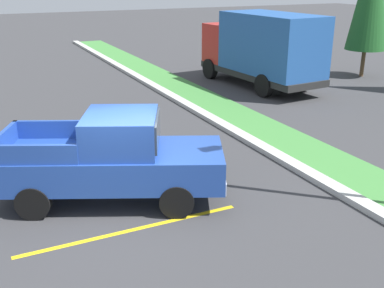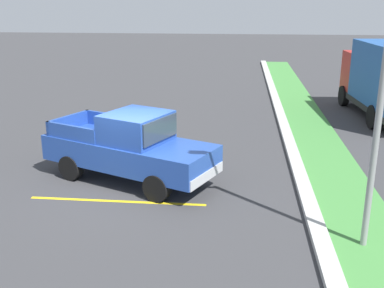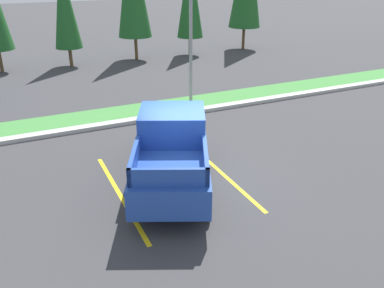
% 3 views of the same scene
% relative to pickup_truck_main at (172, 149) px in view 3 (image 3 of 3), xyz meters
% --- Properties ---
extents(ground_plane, '(120.00, 120.00, 0.00)m').
position_rel_pickup_truck_main_xyz_m(ground_plane, '(0.65, 0.04, -1.04)').
color(ground_plane, '#38383A').
extents(parking_line_near, '(0.12, 4.80, 0.01)m').
position_rel_pickup_truck_main_xyz_m(parking_line_near, '(-1.57, -0.05, -1.04)').
color(parking_line_near, yellow).
rests_on(parking_line_near, ground).
extents(parking_line_far, '(0.12, 4.80, 0.01)m').
position_rel_pickup_truck_main_xyz_m(parking_line_far, '(1.53, -0.05, -1.04)').
color(parking_line_far, yellow).
rests_on(parking_line_far, ground).
extents(curb_strip, '(56.00, 0.40, 0.15)m').
position_rel_pickup_truck_main_xyz_m(curb_strip, '(0.65, 5.04, -0.97)').
color(curb_strip, '#B2B2AD').
rests_on(curb_strip, ground).
extents(grass_median, '(56.00, 1.80, 0.06)m').
position_rel_pickup_truck_main_xyz_m(grass_median, '(0.65, 6.14, -1.01)').
color(grass_median, '#42843D').
rests_on(grass_median, ground).
extents(pickup_truck_main, '(3.87, 5.53, 2.10)m').
position_rel_pickup_truck_main_xyz_m(pickup_truck_main, '(0.00, 0.00, 0.00)').
color(pickup_truck_main, black).
rests_on(pickup_truck_main, ground).
extents(street_light, '(0.24, 1.49, 6.35)m').
position_rel_pickup_truck_main_xyz_m(street_light, '(3.31, 5.78, 2.67)').
color(street_light, gray).
rests_on(street_light, ground).
extents(cypress_tree_center, '(1.58, 1.58, 6.06)m').
position_rel_pickup_truck_main_xyz_m(cypress_tree_center, '(-0.13, 15.65, 2.52)').
color(cypress_tree_center, brown).
rests_on(cypress_tree_center, ground).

